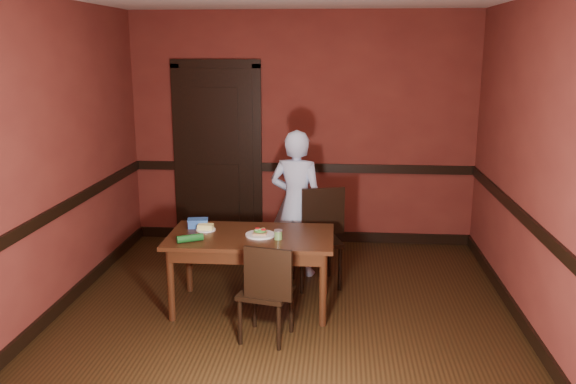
% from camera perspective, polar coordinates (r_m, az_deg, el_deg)
% --- Properties ---
extents(floor, '(4.00, 4.50, 0.01)m').
position_cam_1_polar(floor, '(5.34, -0.33, -11.92)').
color(floor, black).
rests_on(floor, ground).
extents(wall_back, '(4.00, 0.02, 2.70)m').
position_cam_1_polar(wall_back, '(7.13, 1.33, 5.87)').
color(wall_back, maroon).
rests_on(wall_back, ground).
extents(wall_front, '(4.00, 0.02, 2.70)m').
position_cam_1_polar(wall_front, '(2.75, -4.71, -6.37)').
color(wall_front, maroon).
rests_on(wall_front, ground).
extents(wall_left, '(0.02, 4.50, 2.70)m').
position_cam_1_polar(wall_left, '(5.47, -21.72, 2.63)').
color(wall_left, maroon).
rests_on(wall_left, ground).
extents(wall_right, '(0.02, 4.50, 2.70)m').
position_cam_1_polar(wall_right, '(5.13, 22.48, 1.91)').
color(wall_right, maroon).
rests_on(wall_right, ground).
extents(dado_back, '(4.00, 0.03, 0.10)m').
position_cam_1_polar(dado_back, '(7.19, 1.30, 2.29)').
color(dado_back, black).
rests_on(dado_back, ground).
extents(dado_left, '(0.03, 4.50, 0.10)m').
position_cam_1_polar(dado_left, '(5.56, -21.18, -1.93)').
color(dado_left, black).
rests_on(dado_left, ground).
extents(dado_right, '(0.03, 4.50, 0.10)m').
position_cam_1_polar(dado_right, '(5.23, 21.89, -2.92)').
color(dado_right, black).
rests_on(dado_right, ground).
extents(baseboard_back, '(4.00, 0.03, 0.12)m').
position_cam_1_polar(baseboard_back, '(7.39, 1.27, -4.11)').
color(baseboard_back, black).
rests_on(baseboard_back, ground).
extents(baseboard_left, '(0.03, 4.50, 0.12)m').
position_cam_1_polar(baseboard_left, '(5.82, -20.49, -9.93)').
color(baseboard_left, black).
rests_on(baseboard_left, ground).
extents(baseboard_right, '(0.03, 4.50, 0.12)m').
position_cam_1_polar(baseboard_right, '(5.51, 21.12, -11.34)').
color(baseboard_right, black).
rests_on(baseboard_right, ground).
extents(door, '(1.05, 0.07, 2.20)m').
position_cam_1_polar(door, '(7.27, -6.61, 3.86)').
color(door, black).
rests_on(door, ground).
extents(dining_table, '(1.46, 0.83, 0.68)m').
position_cam_1_polar(dining_table, '(5.47, -3.45, -7.42)').
color(dining_table, black).
rests_on(dining_table, floor).
extents(chair_far, '(0.54, 0.54, 0.93)m').
position_cam_1_polar(chair_far, '(5.93, 2.66, -4.43)').
color(chair_far, black).
rests_on(chair_far, floor).
extents(chair_near, '(0.45, 0.45, 0.81)m').
position_cam_1_polar(chair_near, '(4.88, -2.08, -9.19)').
color(chair_near, black).
rests_on(chair_near, floor).
extents(person, '(0.61, 0.46, 1.49)m').
position_cam_1_polar(person, '(6.16, 0.80, -1.06)').
color(person, '#ADC3EA').
rests_on(person, floor).
extents(sandwich_plate, '(0.26, 0.26, 0.06)m').
position_cam_1_polar(sandwich_plate, '(5.33, -2.62, -3.92)').
color(sandwich_plate, silver).
rests_on(sandwich_plate, dining_table).
extents(sauce_jar, '(0.07, 0.07, 0.08)m').
position_cam_1_polar(sauce_jar, '(5.22, -0.92, -4.00)').
color(sauce_jar, '#57803F').
rests_on(sauce_jar, dining_table).
extents(cheese_saucer, '(0.18, 0.18, 0.06)m').
position_cam_1_polar(cheese_saucer, '(5.53, -7.72, -3.34)').
color(cheese_saucer, silver).
rests_on(cheese_saucer, dining_table).
extents(food_tub, '(0.21, 0.16, 0.08)m').
position_cam_1_polar(food_tub, '(5.63, -8.43, -2.89)').
color(food_tub, blue).
rests_on(food_tub, dining_table).
extents(wrapped_veg, '(0.23, 0.16, 0.06)m').
position_cam_1_polar(wrapped_veg, '(5.22, -9.17, -4.30)').
color(wrapped_veg, '#124919').
rests_on(wrapped_veg, dining_table).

